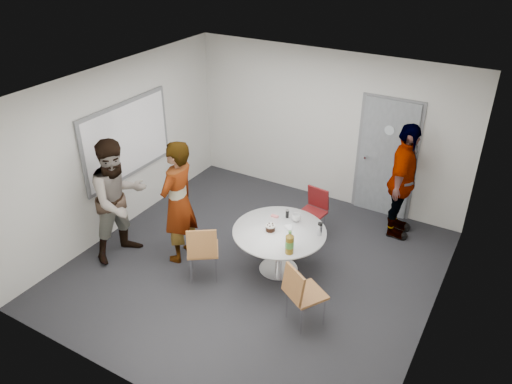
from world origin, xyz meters
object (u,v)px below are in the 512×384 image
Objects in this scene: person_main at (178,202)px; person_right at (402,182)px; door at (386,159)px; person_left at (119,200)px; whiteboard at (127,140)px; chair_near_left at (202,248)px; chair_far at (314,208)px; chair_near_right at (301,291)px; table at (281,237)px.

person_right reaches higher than person_main.
person_left is (-2.99, -3.16, -0.08)m from door.
door reaches higher than person_left.
chair_near_left is (1.98, -0.80, -0.90)m from whiteboard.
chair_near_left is at bearing 72.54° from chair_far.
door is at bearing -113.50° from chair_far.
person_left is (-1.41, -0.07, 0.40)m from chair_near_left.
chair_near_right is at bearing 116.75° from chair_far.
table is 1.48× the size of chair_near_left.
chair_near_left is 2.06m from chair_far.
whiteboard is 3.77m from chair_near_right.
person_left reaches higher than chair_near_right.
table is 0.70× the size of person_left.
table reaches higher than chair_near_right.
chair_near_right is at bearing 164.54° from person_right.
chair_near_left is 0.80m from person_main.
chair_near_left is 0.47× the size of person_main.
chair_far is 0.43× the size of person_left.
door is 2.52m from table.
chair_near_left is 3.28m from person_right.
whiteboard is 1.43× the size of table.
whiteboard reaches higher than table.
person_left is at bearing -149.20° from chair_near_right.
chair_near_right is 2.25m from person_main.
chair_near_right is 3.00m from person_left.
chair_far is (-0.70, 1.98, -0.05)m from chair_near_right.
person_right is at bearing 57.58° from table.
door is at bearing 28.12° from chair_near_left.
chair_far is at bearing -120.72° from door.
chair_near_right is (0.71, -0.83, -0.06)m from table.
person_right is at bearing 128.13° from person_main.
chair_near_right is at bearing -77.07° from person_left.
chair_near_left is at bearing -152.59° from chair_near_right.
whiteboard is 1.16m from person_left.
chair_far is 0.42× the size of person_right.
chair_near_left is (-1.58, -3.08, -0.48)m from door.
person_main is (-2.20, -2.78, -0.08)m from door.
person_main reaches higher than chair_far.
door is 1.51m from chair_far.
person_right reaches higher than table.
door is 1.11× the size of person_right.
person_right is (2.01, 2.55, 0.40)m from chair_near_left.
chair_near_left is 1.02× the size of chair_near_right.
chair_near_right is (-0.02, -3.20, -0.49)m from door.
person_main reaches higher than table.
person_main is (1.36, -0.50, -0.50)m from whiteboard.
person_left is at bearing -67.10° from person_main.
chair_near_left is 1.56m from chair_near_right.
whiteboard is at bearing 178.23° from table.
person_left is at bearing -133.46° from door.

